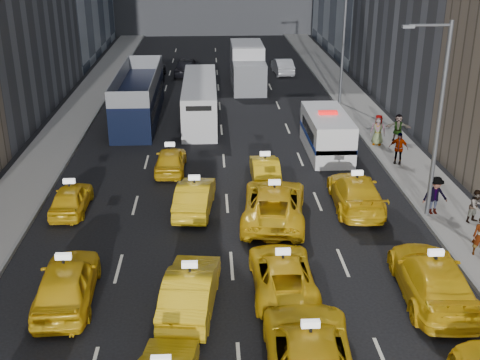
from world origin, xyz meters
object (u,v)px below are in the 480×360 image
(nypd_van, at_px, (327,134))
(box_truck, at_px, (248,67))
(city_bus, at_px, (200,100))
(double_decker, at_px, (139,96))

(nypd_van, xyz_separation_m, box_truck, (-3.68, 17.03, 0.58))
(nypd_van, bearing_deg, city_bus, 129.76)
(nypd_van, distance_m, double_decker, 14.26)
(nypd_van, relative_size, city_bus, 0.57)
(double_decker, xyz_separation_m, box_truck, (8.29, 9.30, 0.07))
(double_decker, relative_size, city_bus, 1.08)
(nypd_van, relative_size, double_decker, 0.53)
(box_truck, bearing_deg, city_bus, -118.37)
(nypd_van, distance_m, box_truck, 17.43)
(nypd_van, xyz_separation_m, city_bus, (-7.66, 7.39, 0.22))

